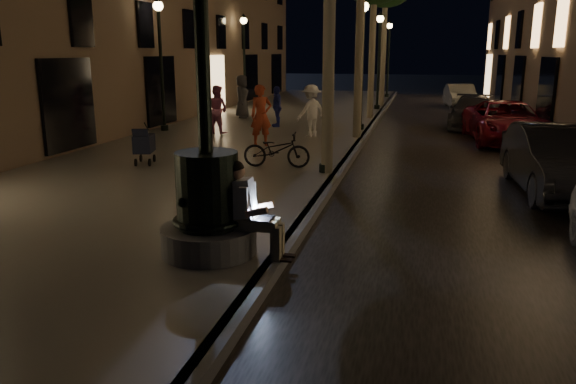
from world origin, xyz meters
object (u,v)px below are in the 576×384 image
(lamp_curb_a, at_px, (327,44))
(car_fifth, at_px, (460,96))
(lamp_curb_b, at_px, (363,47))
(stroller, at_px, (144,144))
(lamp_curb_d, at_px, (389,49))
(lamp_left_b, at_px, (160,47))
(pedestrian_pink, at_px, (217,110))
(seated_man_laptop, at_px, (249,207))
(pedestrian_blue, at_px, (277,107))
(pedestrian_dark, at_px, (242,96))
(car_second, at_px, (558,161))
(bicycle, at_px, (277,150))
(lamp_curb_c, at_px, (379,48))
(car_rear, at_px, (473,112))
(fountain_lamppost, at_px, (207,186))
(lamp_left_c, at_px, (244,48))
(car_third, at_px, (506,122))
(pedestrian_red, at_px, (261,116))

(lamp_curb_a, distance_m, car_fifth, 20.27)
(lamp_curb_b, height_order, stroller, lamp_curb_b)
(lamp_curb_d, distance_m, stroller, 24.69)
(lamp_left_b, bearing_deg, stroller, -69.05)
(car_fifth, relative_size, pedestrian_pink, 2.32)
(lamp_curb_a, height_order, car_fifth, lamp_curb_a)
(seated_man_laptop, height_order, pedestrian_blue, pedestrian_blue)
(car_fifth, relative_size, pedestrian_dark, 2.12)
(lamp_curb_a, height_order, car_second, lamp_curb_a)
(car_fifth, xyz_separation_m, bicycle, (-5.60, -19.34, -0.01))
(lamp_curb_b, distance_m, pedestrian_pink, 5.82)
(pedestrian_dark, bearing_deg, seated_man_laptop, -167.66)
(lamp_left_b, distance_m, bicycle, 8.53)
(lamp_curb_a, height_order, pedestrian_blue, lamp_curb_a)
(lamp_curb_c, bearing_deg, seated_man_laptop, -90.23)
(lamp_curb_b, height_order, car_rear, lamp_curb_b)
(seated_man_laptop, distance_m, bicycle, 6.43)
(fountain_lamppost, bearing_deg, pedestrian_pink, 109.67)
(lamp_left_c, height_order, car_third, lamp_left_c)
(lamp_left_b, bearing_deg, car_second, -26.86)
(pedestrian_blue, distance_m, pedestrian_dark, 3.49)
(car_rear, xyz_separation_m, pedestrian_blue, (-7.57, -2.97, 0.34))
(stroller, bearing_deg, car_third, 21.54)
(lamp_left_b, distance_m, car_fifth, 17.96)
(lamp_left_b, height_order, pedestrian_dark, lamp_left_b)
(lamp_curb_a, distance_m, car_second, 5.76)
(lamp_curb_d, relative_size, car_second, 1.05)
(lamp_curb_b, bearing_deg, lamp_left_c, 131.59)
(lamp_curb_b, distance_m, pedestrian_blue, 3.97)
(lamp_curb_b, height_order, lamp_left_b, same)
(car_third, relative_size, car_fifth, 1.29)
(lamp_left_c, distance_m, bicycle, 16.93)
(pedestrian_blue, bearing_deg, lamp_curb_d, 143.75)
(lamp_left_b, bearing_deg, seated_man_laptop, -59.70)
(lamp_curb_c, bearing_deg, car_rear, -49.30)
(lamp_curb_d, bearing_deg, pedestrian_blue, -101.59)
(seated_man_laptop, distance_m, car_fifth, 26.01)
(car_rear, relative_size, pedestrian_pink, 2.58)
(fountain_lamppost, distance_m, bicycle, 6.36)
(lamp_left_c, relative_size, pedestrian_red, 2.54)
(car_rear, relative_size, pedestrian_dark, 2.36)
(lamp_curb_a, relative_size, car_third, 0.94)
(pedestrian_red, bearing_deg, lamp_curb_d, 49.22)
(stroller, xyz_separation_m, pedestrian_pink, (-0.12, 5.81, 0.32))
(lamp_curb_b, height_order, lamp_curb_c, same)
(stroller, relative_size, pedestrian_blue, 0.68)
(stroller, relative_size, car_third, 0.21)
(car_second, xyz_separation_m, car_fifth, (-0.90, 19.87, -0.10))
(car_fifth, height_order, pedestrian_blue, pedestrian_blue)
(lamp_curb_b, height_order, pedestrian_blue, lamp_curb_b)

